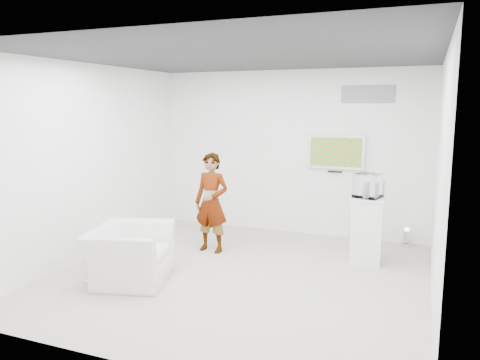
{
  "coord_description": "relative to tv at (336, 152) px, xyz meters",
  "views": [
    {
      "loc": [
        2.35,
        -5.82,
        2.37
      ],
      "look_at": [
        -0.24,
        0.6,
        1.26
      ],
      "focal_mm": 35.0,
      "sensor_mm": 36.0,
      "label": 1
    }
  ],
  "objects": [
    {
      "name": "person",
      "position": [
        -1.7,
        -1.58,
        -0.74
      ],
      "size": [
        0.62,
        0.44,
        1.62
      ],
      "primitive_type": "imported",
      "rotation": [
        0.0,
        0.0,
        -0.09
      ],
      "color": "white",
      "rests_on": "room"
    },
    {
      "name": "pedestal",
      "position": [
        0.71,
        -1.22,
        -1.05
      ],
      "size": [
        0.52,
        0.52,
        1.01
      ],
      "primitive_type": "cube",
      "rotation": [
        0.0,
        0.0,
        0.07
      ],
      "color": "white",
      "rests_on": "room"
    },
    {
      "name": "console",
      "position": [
        0.71,
        -1.22,
        -0.43
      ],
      "size": [
        0.11,
        0.17,
        0.23
      ],
      "primitive_type": "cube",
      "rotation": [
        0.0,
        0.0,
        -0.35
      ],
      "color": "white",
      "rests_on": "pedestal"
    },
    {
      "name": "vitrine",
      "position": [
        0.71,
        -1.22,
        -0.36
      ],
      "size": [
        0.45,
        0.45,
        0.36
      ],
      "primitive_type": "cube",
      "rotation": [
        0.0,
        0.0,
        -0.3
      ],
      "color": "white",
      "rests_on": "pedestal"
    },
    {
      "name": "tv",
      "position": [
        0.0,
        0.0,
        0.0
      ],
      "size": [
        1.0,
        0.08,
        0.6
      ],
      "primitive_type": "cube",
      "color": "silver",
      "rests_on": "room"
    },
    {
      "name": "armchair",
      "position": [
        -2.17,
        -3.17,
        -1.18
      ],
      "size": [
        1.26,
        1.36,
        0.74
      ],
      "primitive_type": "imported",
      "rotation": [
        0.0,
        0.0,
        1.84
      ],
      "color": "white",
      "rests_on": "room"
    },
    {
      "name": "room",
      "position": [
        -0.85,
        -2.45,
        -0.05
      ],
      "size": [
        5.01,
        5.01,
        3.0
      ],
      "color": "#B9B3AA",
      "rests_on": "ground"
    },
    {
      "name": "logo_decal",
      "position": [
        0.5,
        0.04,
        1.0
      ],
      "size": [
        0.9,
        0.02,
        0.3
      ],
      "primitive_type": "cube",
      "color": "gray",
      "rests_on": "room"
    },
    {
      "name": "floor_uplight",
      "position": [
        1.26,
        -0.13,
        -1.4
      ],
      "size": [
        0.25,
        0.25,
        0.31
      ],
      "primitive_type": "cylinder",
      "rotation": [
        0.0,
        0.0,
        -0.34
      ],
      "color": "silver",
      "rests_on": "room"
    },
    {
      "name": "wii_remote",
      "position": [
        -1.43,
        -1.45,
        -0.1
      ],
      "size": [
        0.05,
        0.13,
        0.03
      ],
      "primitive_type": "cube",
      "rotation": [
        0.0,
        0.0,
        -0.13
      ],
      "color": "white",
      "rests_on": "person"
    }
  ]
}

